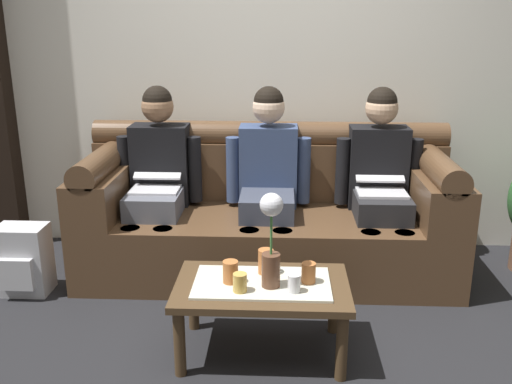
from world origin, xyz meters
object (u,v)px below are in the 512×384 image
Objects in this scene: cup_near_left at (309,273)px; cup_far_center at (294,283)px; cup_far_left at (231,272)px; backpack_left at (24,260)px; couch at (268,217)px; flower_vase at (271,238)px; coffee_table at (262,293)px; cup_near_right at (266,261)px; person_middle at (268,175)px; cup_far_right at (240,283)px; person_left at (158,174)px; person_right at (380,176)px.

cup_far_center is at bearing -125.03° from cup_near_left.
cup_far_left is 0.26× the size of backpack_left.
flower_vase is (0.04, -1.07, 0.27)m from couch.
coffee_table is 1.60m from backpack_left.
person_middle is at bearing 90.95° from cup_near_right.
cup_far_right is (-0.10, -0.10, 0.11)m from coffee_table.
cup_far_center is at bearing -22.74° from backpack_left.
cup_far_right is (-0.15, -0.06, -0.20)m from flower_vase.
coffee_table is 0.25m from cup_near_left.
couch is at bearing 16.45° from backpack_left.
flower_vase reaches higher than cup_near_right.
person_left reaches higher than cup_near_right.
person_right is 1.18m from cup_near_right.
person_middle is at bearing 92.38° from flower_vase.
coffee_table is (-0.73, -1.03, -0.33)m from person_right.
person_left is at bearing 125.77° from flower_vase.
person_middle is 12.00× the size of cup_near_left.
cup_far_right is at bearing -95.11° from person_middle.
flower_vase is at bearing -87.63° from couch.
cup_far_right reaches higher than backpack_left.
cup_near_right is at bearing -51.26° from person_left.
cup_far_left is at bearing -177.25° from cup_near_left.
flower_vase is at bearing -8.82° from cup_far_left.
cup_near_left reaches higher than cup_far_center.
cup_near_left reaches higher than backpack_left.
flower_vase is (0.77, -1.07, -0.02)m from person_left.
cup_near_right is (0.02, -0.93, 0.09)m from couch.
cup_near_left is at bearing -18.82° from backpack_left.
cup_near_left is at bearing -115.99° from person_right.
coffee_table is at bearing -21.69° from backpack_left.
couch is 1.05m from cup_near_left.
couch is 1.14m from cup_far_center.
person_left reaches higher than cup_near_left.
person_middle is 13.81× the size of cup_far_center.
flower_vase is at bearing -22.48° from backpack_left.
backpack_left is at bearing 157.52° from flower_vase.
cup_far_center is (-0.57, -1.12, -0.22)m from person_right.
person_middle is 2.59× the size of flower_vase.
flower_vase is 4.63× the size of cup_near_left.
cup_far_left is (-0.17, -0.11, -0.01)m from cup_near_right.
couch is at bearing 97.86° from cup_far_center.
flower_vase is 4.22× the size of cup_far_left.
flower_vase is 0.26m from cup_far_right.
backpack_left is (-1.64, 0.69, -0.22)m from cup_far_center.
cup_far_right is at bearing -26.67° from backpack_left.
couch is at bearing 92.37° from flower_vase.
cup_far_left reaches higher than cup_near_left.
person_left is 1.30m from coffee_table.
cup_far_right is at bearing -126.16° from person_right.
person_left is 0.73m from person_middle.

